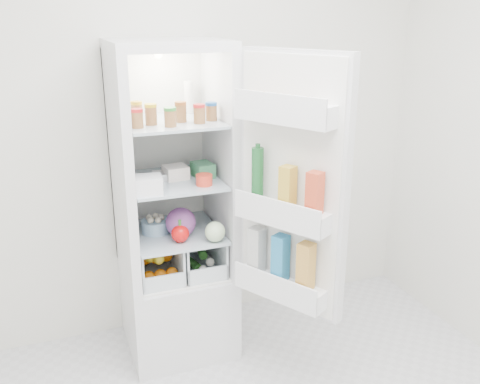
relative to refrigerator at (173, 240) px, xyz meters
name	(u,v)px	position (x,y,z in m)	size (l,w,h in m)	color
room_walls	(311,120)	(0.20, -1.25, 0.93)	(3.02, 3.02, 2.61)	white
refrigerator	(173,240)	(0.00, 0.00, 0.00)	(0.60, 0.60, 1.80)	silver
shelf_low	(175,233)	(0.00, -0.06, 0.07)	(0.49, 0.53, 0.01)	#A8B9C5
shelf_mid	(173,181)	(0.00, -0.06, 0.38)	(0.49, 0.53, 0.01)	#A8B9C5
shelf_top	(171,122)	(0.00, -0.06, 0.71)	(0.49, 0.53, 0.01)	#A8B9C5
crisper_left	(155,257)	(-0.12, -0.06, -0.06)	(0.23, 0.46, 0.22)	silver
crisper_right	(197,250)	(0.12, -0.06, -0.06)	(0.23, 0.46, 0.22)	silver
condiment_jars	(170,115)	(-0.02, -0.14, 0.76)	(0.46, 0.32, 0.08)	#B21919
squeeze_bottle	(189,97)	(0.15, 0.10, 0.81)	(0.05, 0.05, 0.18)	silver
tub_white	(149,185)	(-0.17, -0.24, 0.44)	(0.14, 0.14, 0.09)	white
tub_cream	(176,172)	(0.02, -0.05, 0.43)	(0.12, 0.12, 0.07)	white
tin_red	(204,180)	(0.13, -0.22, 0.42)	(0.09, 0.09, 0.06)	red
foil_tray	(167,175)	(-0.03, -0.03, 0.41)	(0.15, 0.11, 0.04)	silver
tub_green	(203,170)	(0.17, -0.07, 0.43)	(0.10, 0.14, 0.08)	#3D8656
red_cabbage	(181,222)	(0.01, -0.14, 0.17)	(0.17, 0.17, 0.17)	#541F5A
bell_pepper	(180,234)	(-0.01, -0.21, 0.13)	(0.10, 0.10, 0.10)	red
mushroom_bowl	(155,226)	(-0.11, -0.03, 0.12)	(0.15, 0.15, 0.07)	#90B8D7
salad_bag	(215,232)	(0.17, -0.27, 0.14)	(0.11, 0.11, 0.11)	beige
citrus_pile	(156,262)	(-0.12, -0.08, -0.08)	(0.20, 0.31, 0.16)	orange
veg_pile	(198,257)	(0.13, -0.06, -0.10)	(0.16, 0.30, 0.10)	#194717
fridge_door	(289,193)	(0.45, -0.60, 0.43)	(0.42, 0.56, 1.30)	silver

